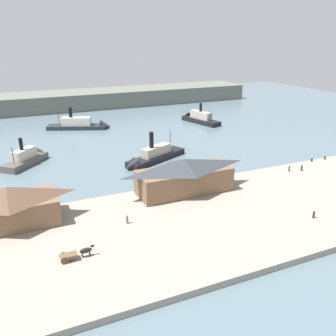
% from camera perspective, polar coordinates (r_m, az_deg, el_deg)
% --- Properties ---
extents(ground_plane, '(320.00, 320.00, 0.00)m').
position_cam_1_polar(ground_plane, '(90.92, 0.36, -2.28)').
color(ground_plane, slate).
extents(quay_promenade, '(110.00, 36.00, 1.20)m').
position_cam_1_polar(quay_promenade, '(73.11, 7.56, -7.87)').
color(quay_promenade, gray).
rests_on(quay_promenade, ground).
extents(seawall_edge, '(110.00, 0.80, 1.00)m').
position_cam_1_polar(seawall_edge, '(87.72, 1.33, -2.80)').
color(seawall_edge, slate).
rests_on(seawall_edge, ground).
extents(ferry_shed_west_terminal, '(17.72, 9.60, 7.42)m').
position_cam_1_polar(ferry_shed_west_terminal, '(73.61, -23.83, -5.55)').
color(ferry_shed_west_terminal, brown).
rests_on(ferry_shed_west_terminal, quay_promenade).
extents(ferry_shed_east_terminal, '(21.74, 8.60, 7.86)m').
position_cam_1_polar(ferry_shed_east_terminal, '(81.30, 2.59, -1.16)').
color(ferry_shed_east_terminal, brown).
rests_on(ferry_shed_east_terminal, quay_promenade).
extents(horse_cart, '(5.53, 1.67, 1.87)m').
position_cam_1_polar(horse_cart, '(60.86, -14.45, -13.00)').
color(horse_cart, brown).
rests_on(horse_cart, quay_promenade).
extents(pedestrian_near_cart, '(0.43, 0.43, 1.73)m').
position_cam_1_polar(pedestrian_near_cart, '(99.74, 18.62, -0.08)').
color(pedestrian_near_cart, '#3D4C42').
rests_on(pedestrian_near_cart, quay_promenade).
extents(pedestrian_at_waters_edge, '(0.41, 0.41, 1.65)m').
position_cam_1_polar(pedestrian_at_waters_edge, '(76.48, 22.05, -6.82)').
color(pedestrian_at_waters_edge, '#232328').
rests_on(pedestrian_at_waters_edge, quay_promenade).
extents(pedestrian_walking_west, '(0.44, 0.44, 1.78)m').
position_cam_1_polar(pedestrian_walking_west, '(69.51, -6.48, -8.08)').
color(pedestrian_walking_west, '#6B5B4C').
rests_on(pedestrian_walking_west, quay_promenade).
extents(pedestrian_near_west_shed, '(0.42, 0.42, 1.71)m').
position_cam_1_polar(pedestrian_near_west_shed, '(101.33, 20.38, 0.01)').
color(pedestrian_near_west_shed, '#232328').
rests_on(pedestrian_near_west_shed, quay_promenade).
extents(mooring_post_center_west, '(0.44, 0.44, 0.90)m').
position_cam_1_polar(mooring_post_center_west, '(109.97, 21.78, 1.20)').
color(mooring_post_center_west, black).
rests_on(mooring_post_center_west, quay_promenade).
extents(mooring_post_west, '(0.44, 0.44, 0.90)m').
position_cam_1_polar(mooring_post_west, '(113.25, 23.54, 1.48)').
color(mooring_post_west, black).
rests_on(mooring_post_west, quay_promenade).
extents(ferry_near_quay, '(25.04, 14.40, 10.48)m').
position_cam_1_polar(ferry_near_quay, '(147.34, -13.10, 6.63)').
color(ferry_near_quay, '#23282D').
rests_on(ferry_near_quay, ground).
extents(ferry_departing_north, '(9.91, 21.15, 9.66)m').
position_cam_1_polar(ferry_departing_north, '(155.09, 4.72, 7.83)').
color(ferry_departing_north, black).
rests_on(ferry_departing_north, ground).
extents(ferry_outer_harbor, '(22.57, 13.91, 10.30)m').
position_cam_1_polar(ferry_outer_harbor, '(104.92, -2.70, 1.70)').
color(ferry_outer_harbor, black).
rests_on(ferry_outer_harbor, ground).
extents(ferry_approaching_east, '(14.28, 15.27, 9.38)m').
position_cam_1_polar(ferry_approaching_east, '(111.36, -21.18, 1.47)').
color(ferry_approaching_east, '#514C47').
rests_on(ferry_approaching_east, ground).
extents(far_headland, '(180.00, 24.00, 8.00)m').
position_cam_1_polar(far_headland, '(192.16, -13.53, 10.47)').
color(far_headland, '#60665B').
rests_on(far_headland, ground).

